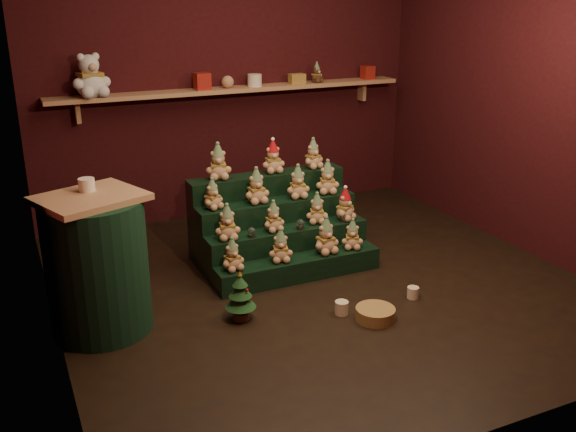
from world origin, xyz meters
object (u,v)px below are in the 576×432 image
mini_christmas_tree (240,296)px  wicker_basket (375,314)px  side_table (97,265)px  white_bear (89,70)px  mug_right (413,293)px  snow_globe_b (300,224)px  mug_left (342,308)px  riser_tier_front (299,268)px  brown_bear (317,73)px  snow_globe_a (252,232)px  snow_globe_c (343,218)px

mini_christmas_tree → wicker_basket: size_ratio=1.32×
side_table → white_bear: size_ratio=2.01×
mug_right → snow_globe_b: bearing=122.9°
snow_globe_b → mug_left: bearing=-94.9°
riser_tier_front → brown_bear: 2.36m
wicker_basket → snow_globe_a: bearing=117.8°
side_table → mini_christmas_tree: size_ratio=2.59×
snow_globe_a → brown_bear: (1.35, 1.52, 1.02)m
riser_tier_front → brown_bear: bearing=59.1°
wicker_basket → brown_bear: bearing=72.3°
snow_globe_b → snow_globe_c: (0.41, 0.00, -0.00)m
mini_christmas_tree → snow_globe_a: bearing=61.3°
mini_christmas_tree → mug_left: bearing=-18.4°
mini_christmas_tree → riser_tier_front: bearing=33.7°
white_bear → snow_globe_a: bearing=-71.7°
riser_tier_front → snow_globe_c: 0.61m
riser_tier_front → mug_left: size_ratio=14.16×
riser_tier_front → side_table: 1.65m
snow_globe_b → wicker_basket: (0.10, -1.02, -0.36)m
mug_right → snow_globe_a: bearing=139.1°
side_table → mug_right: side_table is taller
white_bear → brown_bear: (2.26, 0.00, -0.14)m
mug_left → brown_bear: 2.90m
riser_tier_front → white_bear: (-1.26, 1.68, 1.47)m
snow_globe_a → mini_christmas_tree: (-0.33, -0.61, -0.22)m
mini_christmas_tree → wicker_basket: mini_christmas_tree is taller
brown_bear → riser_tier_front: bearing=-145.2°
snow_globe_a → side_table: size_ratio=0.08×
mug_right → white_bear: white_bear is taller
mug_left → mini_christmas_tree: bearing=161.6°
riser_tier_front → white_bear: white_bear is taller
mini_christmas_tree → mug_left: mini_christmas_tree is taller
snow_globe_b → mini_christmas_tree: snow_globe_b is taller
white_bear → mug_right: bearing=-64.1°
mug_right → brown_bear: brown_bear is taller
snow_globe_a → snow_globe_b: snow_globe_b is taller
snow_globe_b → mini_christmas_tree: size_ratio=0.23×
mug_left → mug_right: (0.62, -0.01, -0.00)m
side_table → mug_right: size_ratio=10.86×
snow_globe_c → wicker_basket: bearing=-106.6°
mini_christmas_tree → brown_bear: brown_bear is taller
snow_globe_b → side_table: side_table is taller
riser_tier_front → mini_christmas_tree: bearing=-146.3°
white_bear → mini_christmas_tree: bearing=-87.5°
snow_globe_b → mug_left: (-0.07, -0.84, -0.35)m
brown_bear → wicker_basket: bearing=-132.0°
snow_globe_b → mug_left: 0.92m
side_table → white_bear: bearing=58.8°
mini_christmas_tree → mug_left: 0.74m
mug_left → white_bear: white_bear is taller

